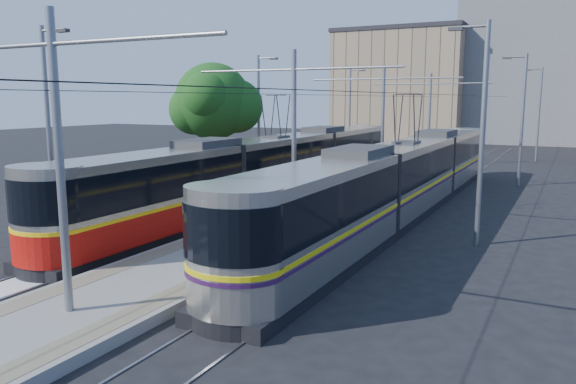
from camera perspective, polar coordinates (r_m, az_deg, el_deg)
The scene contains 14 objects.
ground at distance 17.50m, azimuth -11.34°, elevation -8.39°, with size 160.00×160.00×0.00m, color black.
platform at distance 32.16m, azimuth 7.79°, elevation 0.12°, with size 4.00×50.00×0.30m, color gray.
tactile_strip_left at distance 32.64m, azimuth 5.40°, elevation 0.58°, with size 0.70×50.00×0.01m, color gray.
tactile_strip_right at distance 31.70m, azimuth 10.27°, elevation 0.20°, with size 0.70×50.00×0.01m, color gray.
rails at distance 32.18m, azimuth 7.79°, elevation -0.12°, with size 8.71×70.00×0.03m.
track_arrow at distance 18.05m, azimuth -26.56°, elevation -8.65°, with size 1.20×5.00×0.01m, color silver.
tram_left at distance 29.81m, azimuth -1.24°, elevation 2.50°, with size 2.43×31.08×5.50m.
tram_right at distance 26.40m, azimuth 11.83°, elevation 1.73°, with size 2.43×31.17×5.50m.
catenary at distance 29.09m, azimuth 6.10°, elevation 7.84°, with size 9.20×70.00×7.00m.
street_lamps at distance 35.57m, azimuth 10.11°, elevation 7.47°, with size 15.18×38.22×8.00m.
shelter at distance 28.12m, azimuth 5.43°, elevation 1.43°, with size 0.65×0.99×2.12m.
tree at distance 35.11m, azimuth -7.03°, elevation 8.99°, with size 5.17×4.78×7.51m.
building_left at distance 75.81m, azimuth 11.69°, elevation 10.55°, with size 16.32×12.24×14.08m.
building_centre at distance 77.18m, azimuth 24.31°, elevation 11.21°, with size 18.36×14.28×17.61m.
Camera 1 is at (10.49, -12.97, 5.29)m, focal length 35.00 mm.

